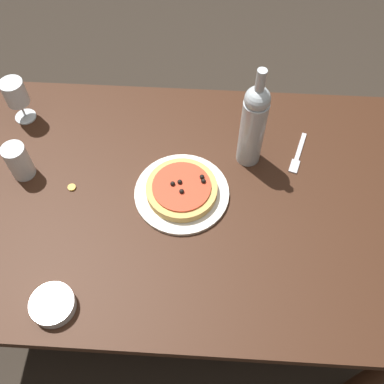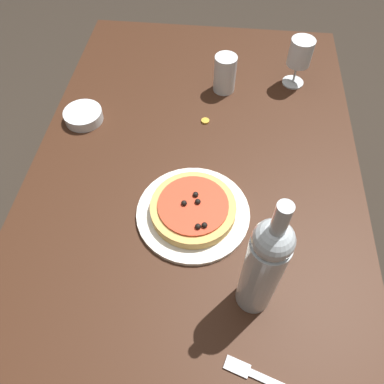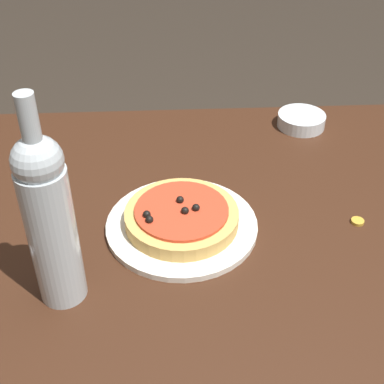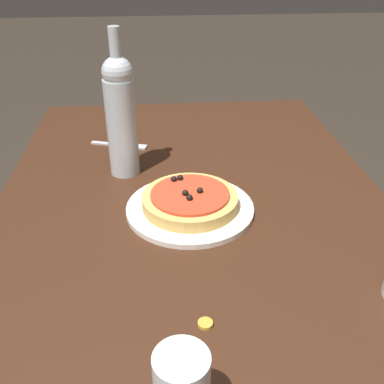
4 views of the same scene
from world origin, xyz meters
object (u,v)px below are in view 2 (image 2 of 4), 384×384
object	(u,v)px
wine_bottle	(264,266)
dining_table	(192,207)
side_bowl	(83,116)
bottle_cap	(205,121)
pizza	(193,208)
dinner_plate	(193,213)
water_cup	(225,74)
fork	(260,377)
wine_glass	(300,54)

from	to	relation	value
wine_bottle	dining_table	bearing A→B (deg)	30.66
side_bowl	bottle_cap	bearing A→B (deg)	-85.37
pizza	bottle_cap	xyz separation A→B (m)	(0.33, -0.00, -0.02)
dinner_plate	wine_bottle	bearing A→B (deg)	-142.65
dining_table	pizza	bearing A→B (deg)	-171.53
dinner_plate	water_cup	world-z (taller)	water_cup
wine_bottle	fork	bearing A→B (deg)	-174.43
pizza	wine_bottle	bearing A→B (deg)	-142.64
water_cup	bottle_cap	distance (m)	0.17
pizza	wine_glass	size ratio (longest dim) A/B	1.35
dinner_plate	bottle_cap	world-z (taller)	dinner_plate
side_bowl	fork	bearing A→B (deg)	-141.25
wine_bottle	water_cup	world-z (taller)	wine_bottle
dinner_plate	pizza	xyz separation A→B (m)	(-0.00, -0.00, 0.02)
dinner_plate	fork	bearing A→B (deg)	-154.98
side_bowl	wine_glass	bearing A→B (deg)	-69.21
dinner_plate	pizza	world-z (taller)	pizza
wine_bottle	bottle_cap	xyz separation A→B (m)	(0.52, 0.15, -0.15)
dinner_plate	side_bowl	bearing A→B (deg)	50.11
dinner_plate	fork	xyz separation A→B (m)	(-0.35, -0.16, -0.00)
side_bowl	fork	distance (m)	0.83
dining_table	wine_bottle	distance (m)	0.39
wine_glass	water_cup	world-z (taller)	wine_glass
side_bowl	bottle_cap	world-z (taller)	side_bowl
pizza	water_cup	world-z (taller)	water_cup
dining_table	water_cup	bearing A→B (deg)	-8.30
side_bowl	bottle_cap	size ratio (longest dim) A/B	4.70
dining_table	water_cup	world-z (taller)	water_cup
dinner_plate	wine_bottle	distance (m)	0.29
water_cup	fork	size ratio (longest dim) A/B	0.73
water_cup	side_bowl	size ratio (longest dim) A/B	1.04
dinner_plate	bottle_cap	bearing A→B (deg)	-0.42
pizza	water_cup	bearing A→B (deg)	-5.72
pizza	fork	size ratio (longest dim) A/B	1.28
wine_bottle	wine_glass	bearing A→B (deg)	-9.49
pizza	wine_glass	bearing A→B (deg)	-26.70
wine_bottle	bottle_cap	bearing A→B (deg)	15.60
wine_glass	dinner_plate	bearing A→B (deg)	153.28
dining_table	pizza	world-z (taller)	pizza
dinner_plate	fork	size ratio (longest dim) A/B	1.72
wine_glass	fork	size ratio (longest dim) A/B	0.95
wine_glass	water_cup	bearing A→B (deg)	103.90
dining_table	wine_glass	xyz separation A→B (m)	(0.46, -0.28, 0.19)
water_cup	side_bowl	xyz separation A→B (m)	(-0.18, 0.41, -0.04)
dining_table	water_cup	size ratio (longest dim) A/B	13.03
wine_glass	side_bowl	world-z (taller)	wine_glass
water_cup	wine_bottle	bearing A→B (deg)	-171.61
dining_table	wine_glass	distance (m)	0.57
water_cup	side_bowl	distance (m)	0.45
bottle_cap	dinner_plate	bearing A→B (deg)	179.58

